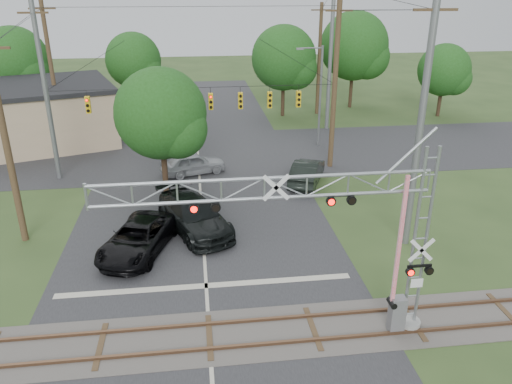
{
  "coord_description": "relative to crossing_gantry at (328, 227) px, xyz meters",
  "views": [
    {
      "loc": [
        -0.17,
        -13.3,
        12.4
      ],
      "look_at": [
        2.47,
        7.5,
        3.56
      ],
      "focal_mm": 35.0,
      "sensor_mm": 36.0,
      "label": 1
    }
  ],
  "objects": [
    {
      "name": "railroad_track",
      "position": [
        -4.24,
        0.36,
        -4.58
      ],
      "size": [
        90.0,
        3.2,
        0.17
      ],
      "color": "#544D48",
      "rests_on": "ground"
    },
    {
      "name": "road_main",
      "position": [
        -4.24,
        8.36,
        -4.6
      ],
      "size": [
        14.0,
        90.0,
        0.02
      ],
      "primitive_type": "cube",
      "color": "#28282B",
      "rests_on": "ground"
    },
    {
      "name": "traffic_signal_span",
      "position": [
        -3.39,
        18.36,
        0.97
      ],
      "size": [
        19.34,
        0.36,
        11.5
      ],
      "color": "slate",
      "rests_on": "ground"
    },
    {
      "name": "utility_poles",
      "position": [
        -1.01,
        21.06,
        1.24
      ],
      "size": [
        25.47,
        27.72,
        12.76
      ],
      "color": "#44301F",
      "rests_on": "ground"
    },
    {
      "name": "sedan_silver",
      "position": [
        -4.63,
        18.09,
        -3.85
      ],
      "size": [
        4.79,
        3.05,
        1.52
      ],
      "primitive_type": "imported",
      "rotation": [
        0.0,
        0.0,
        1.87
      ],
      "color": "#9A9DA1",
      "rests_on": "ground"
    },
    {
      "name": "treeline",
      "position": [
        -4.77,
        33.03,
        1.03
      ],
      "size": [
        52.13,
        28.53,
        9.85
      ],
      "color": "#322316",
      "rests_on": "ground"
    },
    {
      "name": "crossing_gantry",
      "position": [
        0.0,
        0.0,
        0.0
      ],
      "size": [
        11.93,
        0.94,
        7.36
      ],
      "color": "gray",
      "rests_on": "ground"
    },
    {
      "name": "ground",
      "position": [
        -4.24,
        -1.64,
        -4.61
      ],
      "size": [
        160.0,
        160.0,
        0.0
      ],
      "primitive_type": "plane",
      "color": "#2E441F",
      "rests_on": "ground"
    },
    {
      "name": "road_cross",
      "position": [
        -4.24,
        22.36,
        -4.6
      ],
      "size": [
        90.0,
        12.0,
        0.02
      ],
      "primitive_type": "cube",
      "color": "#28282B",
      "rests_on": "ground"
    },
    {
      "name": "pickup_black",
      "position": [
        -7.44,
        7.32,
        -3.84
      ],
      "size": [
        4.15,
        6.05,
        1.54
      ],
      "primitive_type": "imported",
      "rotation": [
        0.0,
        0.0,
        -0.32
      ],
      "color": "black",
      "rests_on": "ground"
    },
    {
      "name": "suv_dark",
      "position": [
        2.85,
        15.35,
        -3.81
      ],
      "size": [
        3.42,
        5.09,
        1.59
      ],
      "primitive_type": "imported",
      "rotation": [
        0.0,
        0.0,
        2.74
      ],
      "color": "black",
      "rests_on": "ground"
    },
    {
      "name": "car_dark",
      "position": [
        -4.66,
        9.39,
        -3.72
      ],
      "size": [
        4.68,
        6.61,
        1.78
      ],
      "primitive_type": "imported",
      "rotation": [
        0.0,
        0.0,
        0.4
      ],
      "color": "black",
      "rests_on": "ground"
    },
    {
      "name": "streetlight",
      "position": [
        5.43,
        23.36,
        -0.16
      ],
      "size": [
        2.12,
        0.22,
        7.95
      ],
      "color": "slate",
      "rests_on": "ground"
    }
  ]
}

